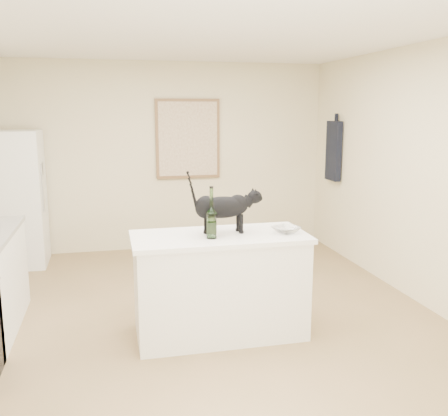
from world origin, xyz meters
TOP-DOWN VIEW (x-y plane):
  - floor at (0.00, 0.00)m, footprint 5.50×5.50m
  - ceiling at (0.00, 0.00)m, footprint 5.50×5.50m
  - wall_back at (0.00, 2.75)m, footprint 4.50×0.00m
  - wall_front at (0.00, -2.75)m, footprint 4.50×0.00m
  - wall_right at (2.25, 0.00)m, footprint 0.00×5.50m
  - island_base at (0.10, -0.20)m, footprint 1.44×0.67m
  - island_top at (0.10, -0.20)m, footprint 1.50×0.70m
  - fridge at (-1.95, 2.35)m, footprint 0.68×0.68m
  - artwork_frame at (0.30, 2.72)m, footprint 0.90×0.03m
  - artwork_canvas at (0.30, 2.70)m, footprint 0.82×0.00m
  - hanging_garment at (2.19, 2.05)m, footprint 0.08×0.34m
  - black_cat at (0.13, -0.17)m, footprint 0.60×0.23m
  - wine_bottle at (0.01, -0.31)m, footprint 0.09×0.09m
  - glass_bowl at (0.67, -0.28)m, footprint 0.30×0.30m
  - fridge_paper at (-1.60, 2.45)m, footprint 0.02×0.13m

SIDE VIEW (x-z plane):
  - floor at x=0.00m, z-range 0.00..0.00m
  - island_base at x=0.10m, z-range 0.00..0.86m
  - fridge at x=-1.95m, z-range 0.00..1.70m
  - island_top at x=0.10m, z-range 0.86..0.90m
  - glass_bowl at x=0.67m, z-range 0.90..0.96m
  - wine_bottle at x=0.01m, z-range 0.90..1.28m
  - black_cat at x=0.13m, z-range 0.90..1.31m
  - fridge_paper at x=-1.60m, z-range 1.14..1.31m
  - wall_back at x=0.00m, z-range -0.95..3.55m
  - wall_front at x=0.00m, z-range -0.95..3.55m
  - wall_right at x=2.25m, z-range -1.45..4.05m
  - hanging_garment at x=2.19m, z-range 1.00..1.80m
  - artwork_frame at x=0.30m, z-range 1.00..2.10m
  - artwork_canvas at x=0.30m, z-range 1.04..2.06m
  - ceiling at x=0.00m, z-range 2.60..2.60m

